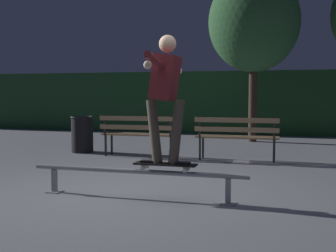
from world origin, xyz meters
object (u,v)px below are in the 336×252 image
at_px(skateboard, 165,165).
at_px(tree_behind_benches, 254,22).
at_px(park_bench_left_center, 237,133).
at_px(park_bench_leftmost, 139,131).
at_px(grind_rail, 136,175).
at_px(skateboarder, 165,88).
at_px(trash_can, 82,134).

relative_size(skateboard, tree_behind_benches, 0.17).
bearing_deg(park_bench_left_center, park_bench_leftmost, 180.00).
bearing_deg(grind_rail, skateboarder, -0.00).
xyz_separation_m(grind_rail, trash_can, (-2.58, 3.62, 0.13)).
distance_m(park_bench_leftmost, tree_behind_benches, 4.84).
bearing_deg(park_bench_left_center, tree_behind_benches, 89.70).
distance_m(park_bench_leftmost, park_bench_left_center, 2.00).
relative_size(grind_rail, tree_behind_benches, 0.62).
distance_m(skateboarder, trash_can, 4.78).
height_order(grind_rail, skateboarder, skateboarder).
distance_m(skateboarder, park_bench_leftmost, 3.70).
bearing_deg(grind_rail, tree_behind_benches, 82.52).
bearing_deg(park_bench_left_center, skateboard, -98.56).
relative_size(tree_behind_benches, trash_can, 5.67).
bearing_deg(grind_rail, skateboard, -0.00).
bearing_deg(skateboarder, skateboard, 179.68).
relative_size(park_bench_left_center, tree_behind_benches, 0.35).
height_order(skateboard, trash_can, trash_can).
bearing_deg(park_bench_left_center, trash_can, 174.28).
xyz_separation_m(park_bench_left_center, trash_can, (-3.46, 0.35, -0.12)).
relative_size(grind_rail, skateboard, 3.60).
xyz_separation_m(skateboarder, tree_behind_benches, (0.51, 6.78, 1.82)).
xyz_separation_m(grind_rail, skateboarder, (0.38, -0.00, 1.09)).
bearing_deg(skateboard, skateboarder, -0.32).
distance_m(park_bench_left_center, tree_behind_benches, 4.40).
distance_m(skateboard, skateboarder, 0.94).
height_order(grind_rail, park_bench_leftmost, park_bench_leftmost).
xyz_separation_m(tree_behind_benches, trash_can, (-3.47, -3.16, -2.78)).
distance_m(skateboard, park_bench_left_center, 3.31).
bearing_deg(grind_rail, park_bench_left_center, 75.08).
height_order(skateboarder, park_bench_leftmost, skateboarder).
relative_size(skateboarder, park_bench_leftmost, 0.97).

